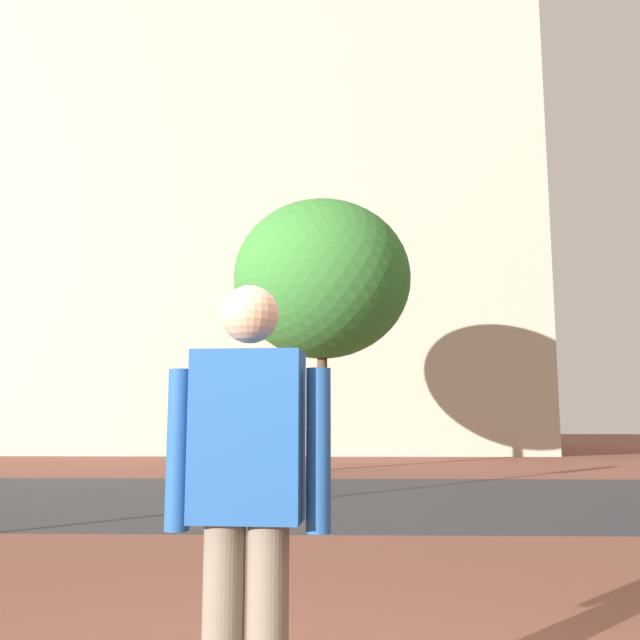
{
  "coord_description": "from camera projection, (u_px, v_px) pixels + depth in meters",
  "views": [
    {
      "loc": [
        0.34,
        -2.38,
        1.22
      ],
      "look_at": [
        0.0,
        10.23,
        3.08
      ],
      "focal_mm": 38.78,
      "sensor_mm": 36.0,
      "label": 1
    }
  ],
  "objects": [
    {
      "name": "person_skater",
      "position": [
        248.0,
        493.0,
        2.52
      ],
      "size": [
        0.61,
        0.32,
        1.73
      ],
      "color": "#706656",
      "rests_on": "ground_plane"
    },
    {
      "name": "tree_curb_far",
      "position": [
        322.0,
        280.0,
        18.39
      ],
      "size": [
        4.69,
        4.69,
        7.09
      ],
      "color": "#4C3823",
      "rests_on": "ground_plane"
    },
    {
      "name": "ground_plane",
      "position": [
        320.0,
        492.0,
        12.07
      ],
      "size": [
        120.0,
        120.0,
        0.0
      ],
      "primitive_type": "plane",
      "color": "brown"
    },
    {
      "name": "landmark_building",
      "position": [
        258.0,
        185.0,
        32.74
      ],
      "size": [
        23.13,
        13.22,
        40.03
      ],
      "color": "#B2A893",
      "rests_on": "ground_plane"
    },
    {
      "name": "street_asphalt_strip",
      "position": [
        318.0,
        498.0,
        11.22
      ],
      "size": [
        120.0,
        7.52,
        0.0
      ],
      "primitive_type": "cube",
      "color": "#38383D",
      "rests_on": "ground_plane"
    }
  ]
}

